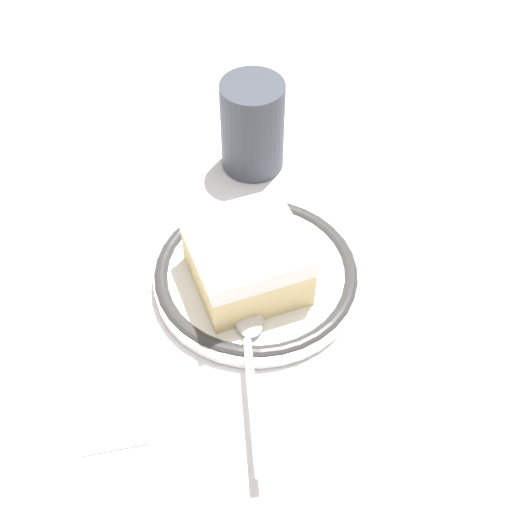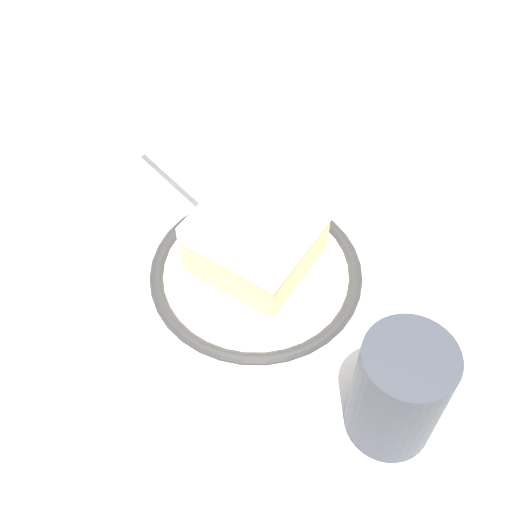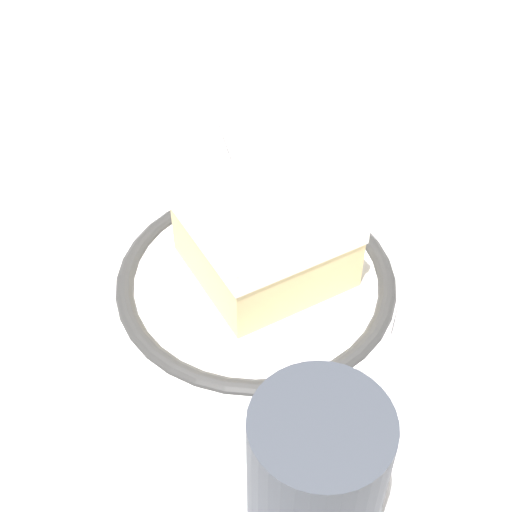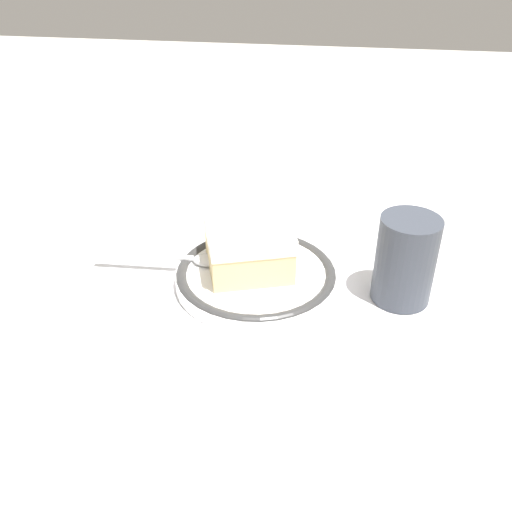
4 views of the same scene
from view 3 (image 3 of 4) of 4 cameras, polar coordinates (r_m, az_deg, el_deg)
The scene contains 7 objects.
ground_plane at distance 0.46m, azimuth 1.09°, elevation -3.60°, with size 2.40×2.40×0.00m, color #B7B2A8.
placemat at distance 0.46m, azimuth 1.09°, elevation -3.54°, with size 0.44×0.44×0.00m, color white.
plate at distance 0.46m, azimuth 0.00°, elevation -2.25°, with size 0.18×0.18×0.02m.
cake_slice at distance 0.44m, azimuth 0.93°, elevation 1.65°, with size 0.11×0.11×0.05m.
spoon at distance 0.51m, azimuth -0.78°, elevation 5.36°, with size 0.02×0.15×0.01m.
cup at distance 0.34m, azimuth 4.62°, elevation -17.46°, with size 0.06×0.06×0.09m.
sugar_packet at distance 0.58m, azimuth 8.21°, elevation 8.66°, with size 0.05×0.03×0.01m, color white.
Camera 3 is at (0.07, 0.30, 0.35)m, focal length 51.33 mm.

